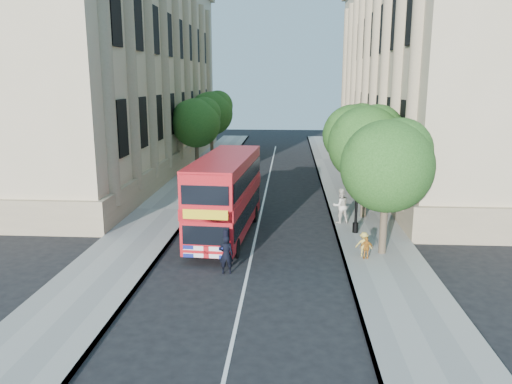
% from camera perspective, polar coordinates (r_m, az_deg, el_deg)
% --- Properties ---
extents(ground, '(120.00, 120.00, 0.00)m').
position_cam_1_polar(ground, '(19.99, -1.09, -9.80)').
color(ground, black).
rests_on(ground, ground).
extents(pavement_right, '(3.50, 80.00, 0.12)m').
position_cam_1_polar(pavement_right, '(29.69, 11.74, -2.38)').
color(pavement_right, gray).
rests_on(pavement_right, ground).
extents(pavement_left, '(3.50, 80.00, 0.12)m').
position_cam_1_polar(pavement_left, '(30.31, -10.35, -2.01)').
color(pavement_left, gray).
rests_on(pavement_left, ground).
extents(building_right, '(12.00, 38.00, 18.00)m').
position_cam_1_polar(building_right, '(44.14, 20.49, 13.69)').
color(building_right, tan).
rests_on(building_right, ground).
extents(building_left, '(12.00, 38.00, 18.00)m').
position_cam_1_polar(building_left, '(45.13, -16.62, 13.91)').
color(building_left, tan).
rests_on(building_left, ground).
extents(tree_right_near, '(4.00, 4.00, 6.08)m').
position_cam_1_polar(tree_right_near, '(22.11, 14.85, 3.43)').
color(tree_right_near, '#473828').
rests_on(tree_right_near, ground).
extents(tree_right_mid, '(4.20, 4.20, 6.37)m').
position_cam_1_polar(tree_right_mid, '(27.94, 12.59, 5.81)').
color(tree_right_mid, '#473828').
rests_on(tree_right_mid, ground).
extents(tree_right_far, '(4.00, 4.00, 6.15)m').
position_cam_1_polar(tree_right_far, '(33.86, 11.08, 6.82)').
color(tree_right_far, '#473828').
rests_on(tree_right_far, ground).
extents(tree_left_far, '(4.00, 4.00, 6.30)m').
position_cam_1_polar(tree_left_far, '(41.26, -6.80, 8.16)').
color(tree_left_far, '#473828').
rests_on(tree_left_far, ground).
extents(tree_left_back, '(4.20, 4.20, 6.65)m').
position_cam_1_polar(tree_left_back, '(49.11, -5.09, 9.22)').
color(tree_left_back, '#473828').
rests_on(tree_left_back, ground).
extents(lamp_post, '(0.32, 0.32, 5.16)m').
position_cam_1_polar(lamp_post, '(25.16, 11.50, 0.66)').
color(lamp_post, black).
rests_on(lamp_post, pavement_right).
extents(double_decker_bus, '(2.86, 8.68, 3.95)m').
position_cam_1_polar(double_decker_bus, '(24.50, -3.47, -0.22)').
color(double_decker_bus, '#B50C13').
rests_on(double_decker_bus, ground).
extents(box_van, '(2.04, 4.70, 2.65)m').
position_cam_1_polar(box_van, '(30.30, -2.82, 0.59)').
color(box_van, black).
rests_on(box_van, ground).
extents(police_constable, '(0.63, 0.47, 1.59)m').
position_cam_1_polar(police_constable, '(20.20, -3.44, -7.16)').
color(police_constable, black).
rests_on(police_constable, ground).
extents(woman_pedestrian, '(1.10, 0.97, 1.88)m').
position_cam_1_polar(woman_pedestrian, '(27.12, 9.63, -1.54)').
color(woman_pedestrian, silver).
rests_on(woman_pedestrian, pavement_right).
extents(child_a, '(0.58, 0.25, 0.99)m').
position_cam_1_polar(child_a, '(22.02, 12.51, -6.25)').
color(child_a, '#C27422').
rests_on(child_a, pavement_right).
extents(child_b, '(0.78, 0.57, 1.09)m').
position_cam_1_polar(child_b, '(22.28, 12.21, -5.86)').
color(child_b, gold).
rests_on(child_b, pavement_right).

